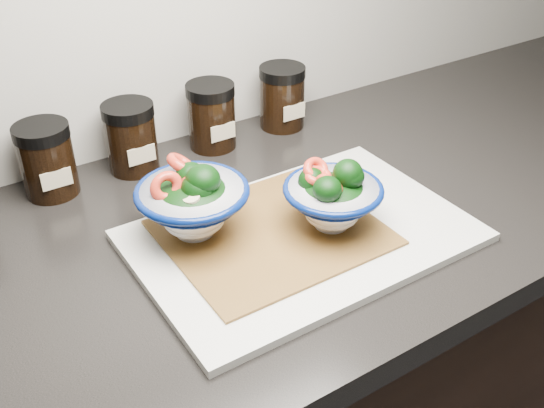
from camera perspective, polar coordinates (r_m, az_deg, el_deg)
countertop at (r=0.93m, az=-0.58°, el=-2.43°), size 3.50×0.60×0.04m
cutting_board at (r=0.87m, az=2.69°, el=-2.86°), size 0.45×0.30×0.01m
bamboo_mat at (r=0.87m, az=0.00°, el=-2.54°), size 0.28×0.24×0.00m
bowl_left at (r=0.84m, az=-7.09°, el=0.20°), size 0.15×0.15×0.11m
bowl_right at (r=0.86m, az=5.44°, el=0.57°), size 0.14×0.14×0.10m
spice_jar_b at (r=1.01m, az=-19.53°, el=3.75°), size 0.08×0.08×0.11m
spice_jar_c at (r=1.04m, az=-12.52°, el=5.85°), size 0.08×0.08×0.11m
spice_jar_d at (r=1.09m, az=-5.44°, el=7.87°), size 0.08×0.08×0.11m
spice_jar_e at (r=1.15m, az=0.91°, el=9.57°), size 0.08×0.08×0.11m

